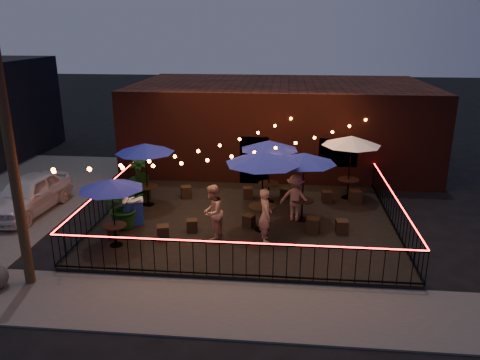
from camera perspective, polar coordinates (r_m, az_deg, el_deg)
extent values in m
plane|color=black|center=(14.68, 0.02, -8.39)|extent=(110.00, 110.00, 0.00)
cube|color=black|center=(16.45, 0.70, -5.06)|extent=(10.00, 8.00, 0.15)
cube|color=#494743|center=(11.86, -1.57, -15.26)|extent=(18.00, 2.50, 0.05)
cube|color=#33130D|center=(23.52, 4.86, 6.89)|extent=(14.00, 8.00, 4.00)
cube|color=black|center=(19.99, 1.73, 2.28)|extent=(1.20, 0.24, 2.20)
cube|color=black|center=(19.94, 11.85, 3.35)|extent=(1.60, 0.24, 1.20)
cylinder|color=#3A2D17|center=(12.68, -26.42, 4.62)|extent=(0.26, 0.26, 8.00)
cube|color=black|center=(12.81, -0.87, -11.44)|extent=(10.00, 0.04, 0.04)
cube|color=black|center=(12.38, -0.89, -7.73)|extent=(10.00, 0.04, 0.04)
cube|color=#FF1415|center=(12.37, -0.89, -7.60)|extent=(10.00, 0.03, 0.02)
cube|color=black|center=(17.51, -15.86, -3.77)|extent=(0.04, 8.00, 0.04)
cube|color=black|center=(17.20, -16.12, -0.92)|extent=(0.04, 8.00, 0.04)
cube|color=#FF1415|center=(17.19, -16.13, -0.83)|extent=(0.03, 8.00, 0.02)
cube|color=black|center=(16.76, 18.06, -4.98)|extent=(0.04, 8.00, 0.04)
cube|color=black|center=(16.44, 18.37, -2.03)|extent=(0.04, 8.00, 0.04)
cube|color=#FF1415|center=(16.43, 18.38, -1.93)|extent=(0.03, 8.00, 0.02)
cylinder|color=black|center=(15.05, -14.83, -7.64)|extent=(0.39, 0.39, 0.03)
cylinder|color=black|center=(14.92, -14.93, -6.55)|extent=(0.05, 0.05, 0.64)
cylinder|color=black|center=(14.79, -15.03, -5.40)|extent=(0.71, 0.71, 0.04)
cylinder|color=black|center=(14.64, -15.16, -3.94)|extent=(0.04, 0.04, 2.12)
cone|color=navy|center=(14.32, -15.46, -0.48)|extent=(2.09, 2.09, 0.31)
cylinder|color=black|center=(18.08, -11.10, -2.93)|extent=(0.43, 0.43, 0.03)
cylinder|color=black|center=(17.96, -11.17, -1.88)|extent=(0.06, 0.06, 0.71)
cylinder|color=black|center=(17.84, -11.24, -0.78)|extent=(0.79, 0.79, 0.04)
cylinder|color=black|center=(17.70, -11.33, 0.60)|extent=(0.04, 0.04, 2.36)
cone|color=navy|center=(17.42, -11.54, 3.85)|extent=(2.79, 2.79, 0.34)
cylinder|color=black|center=(15.63, 2.67, -6.02)|extent=(0.49, 0.49, 0.03)
cylinder|color=black|center=(15.47, 2.69, -4.69)|extent=(0.07, 0.07, 0.79)
cylinder|color=black|center=(15.32, 2.72, -3.28)|extent=(0.88, 0.88, 0.04)
cylinder|color=black|center=(15.14, 2.74, -1.50)|extent=(0.05, 0.05, 2.65)
cone|color=navy|center=(14.79, 2.81, 2.74)|extent=(2.75, 2.75, 0.39)
cylinder|color=black|center=(18.09, 3.47, -2.59)|extent=(0.44, 0.44, 0.03)
cylinder|color=black|center=(17.96, 3.49, -1.54)|extent=(0.06, 0.06, 0.72)
cylinder|color=black|center=(17.84, 3.51, -0.42)|extent=(0.80, 0.80, 0.04)
cylinder|color=black|center=(17.70, 3.54, 0.99)|extent=(0.04, 0.04, 2.39)
cone|color=navy|center=(17.43, 3.61, 4.28)|extent=(2.73, 2.73, 0.35)
cylinder|color=black|center=(16.53, 7.51, -4.78)|extent=(0.44, 0.44, 0.03)
cylinder|color=black|center=(16.39, 7.56, -3.64)|extent=(0.06, 0.06, 0.72)
cylinder|color=black|center=(16.26, 7.62, -2.43)|extent=(0.80, 0.80, 0.04)
cylinder|color=black|center=(16.11, 7.68, -0.91)|extent=(0.04, 0.04, 2.39)
cone|color=navy|center=(15.80, 7.84, 2.68)|extent=(2.63, 2.63, 0.35)
cylinder|color=black|center=(18.93, 12.93, -2.08)|extent=(0.45, 0.45, 0.03)
cylinder|color=black|center=(18.81, 13.01, -1.03)|extent=(0.06, 0.06, 0.74)
cylinder|color=black|center=(18.69, 13.09, 0.07)|extent=(0.82, 0.82, 0.04)
cylinder|color=black|center=(18.56, 13.20, 1.46)|extent=(0.05, 0.05, 2.47)
cone|color=white|center=(18.29, 13.44, 4.70)|extent=(2.38, 2.38, 0.36)
cube|color=black|center=(15.50, -15.22, -6.09)|extent=(0.48, 0.48, 0.43)
cube|color=black|center=(15.09, -9.36, -6.31)|extent=(0.46, 0.46, 0.44)
cube|color=black|center=(18.67, -11.40, -1.57)|extent=(0.46, 0.46, 0.45)
cube|color=black|center=(18.54, -6.57, -1.45)|extent=(0.49, 0.49, 0.46)
cube|color=black|center=(15.51, -5.86, -5.53)|extent=(0.39, 0.39, 0.40)
cube|color=black|center=(15.78, 1.08, -5.01)|extent=(0.45, 0.45, 0.41)
cube|color=black|center=(18.36, 0.97, -1.56)|extent=(0.42, 0.42, 0.44)
cube|color=black|center=(18.44, 5.53, -1.61)|extent=(0.42, 0.42, 0.41)
cube|color=black|center=(15.52, 8.88, -5.47)|extent=(0.49, 0.49, 0.50)
cube|color=black|center=(15.64, 12.30, -5.58)|extent=(0.41, 0.41, 0.45)
cube|color=black|center=(18.26, 10.54, -1.99)|extent=(0.41, 0.41, 0.44)
cube|color=black|center=(18.35, 13.85, -2.01)|extent=(0.47, 0.47, 0.50)
imported|color=#CEA68C|center=(14.53, 3.10, -4.30)|extent=(0.56, 0.72, 1.73)
imported|color=tan|center=(14.70, -3.39, -3.95)|extent=(0.84, 0.98, 1.78)
imported|color=tan|center=(16.23, 6.75, -2.15)|extent=(1.15, 0.81, 1.63)
imported|color=#123C0E|center=(16.01, -13.91, -3.17)|extent=(1.67, 1.57, 1.47)
imported|color=#0C3B0B|center=(18.39, -11.96, -0.65)|extent=(0.78, 0.69, 1.22)
imported|color=#15370D|center=(19.41, -12.28, 0.58)|extent=(0.99, 0.99, 1.38)
cube|color=#1C37AD|center=(16.30, -12.84, -3.87)|extent=(0.74, 0.63, 0.84)
cube|color=silver|center=(16.15, -12.94, -2.41)|extent=(0.80, 0.68, 0.05)
imported|color=white|center=(18.89, -24.46, -1.62)|extent=(1.95, 4.21, 1.40)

